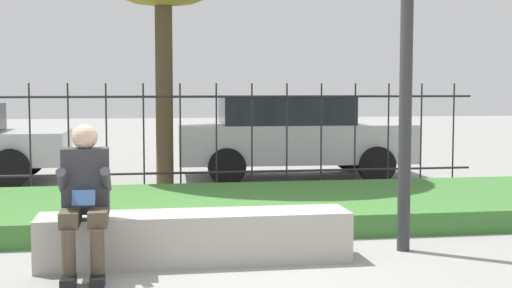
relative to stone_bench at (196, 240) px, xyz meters
The scene contains 6 objects.
ground_plane 0.41m from the stone_bench, ahead, with size 60.00×60.00×0.00m, color gray.
stone_bench is the anchor object (origin of this frame).
person_seated_reader 1.08m from the stone_bench, 162.29° to the right, with size 0.42×0.73×1.24m.
grass_berm 2.09m from the stone_bench, 80.23° to the left, with size 10.28×2.72×0.24m.
iron_fence 4.04m from the stone_bench, 84.89° to the left, with size 8.28×0.03×1.61m.
car_parked_center 6.08m from the stone_bench, 69.88° to the left, with size 3.99×2.07×1.40m.
Camera 1 is at (-0.83, -6.21, 1.55)m, focal length 50.00 mm.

